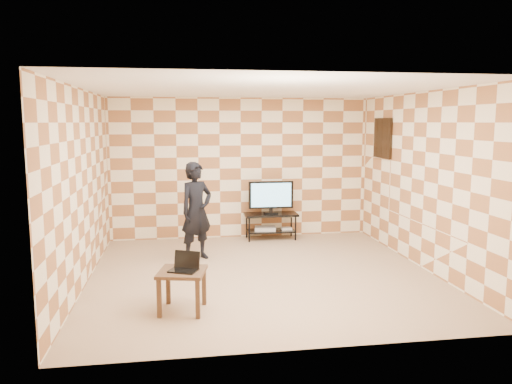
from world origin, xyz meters
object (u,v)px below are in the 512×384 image
(tv, at_px, (271,196))
(side_table, at_px, (182,278))
(person, at_px, (196,211))
(tv_stand, at_px, (271,220))

(tv, height_order, side_table, tv)
(side_table, bearing_deg, person, 83.49)
(person, bearing_deg, tv_stand, 6.65)
(tv_stand, height_order, side_table, same)
(tv, xyz_separation_m, side_table, (-1.72, -3.48, -0.44))
(tv_stand, bearing_deg, tv, -89.71)
(person, bearing_deg, side_table, -129.44)
(tv_stand, relative_size, person, 0.63)
(tv, bearing_deg, side_table, -116.32)
(tv, height_order, person, person)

